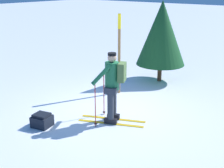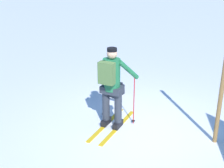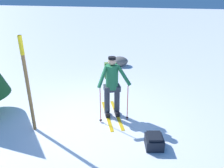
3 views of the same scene
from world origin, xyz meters
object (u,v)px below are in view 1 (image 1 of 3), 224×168
dropped_backpack (42,120)px  trail_marker (119,48)px  skier (113,83)px  pine_tree (162,33)px

dropped_backpack → trail_marker: bearing=-179.6°
skier → trail_marker: (-1.72, -1.12, 0.40)m
skier → pine_tree: 3.67m
trail_marker → pine_tree: size_ratio=0.88×
pine_tree → dropped_backpack: bearing=-3.9°
trail_marker → pine_tree: bearing=169.3°
trail_marker → pine_tree: pine_tree is taller
trail_marker → skier: bearing=33.2°
trail_marker → pine_tree: 1.85m
dropped_backpack → trail_marker: (-2.95, -0.02, 1.21)m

